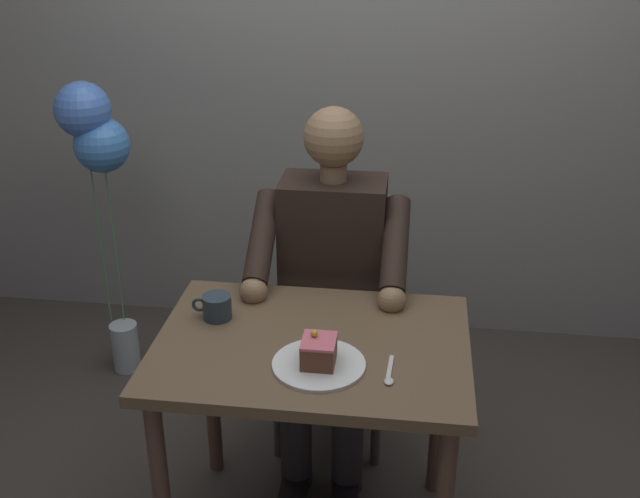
# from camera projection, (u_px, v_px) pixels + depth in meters

# --- Properties ---
(cafe_rear_panel) EXTENTS (6.40, 0.12, 3.00)m
(cafe_rear_panel) POSITION_uv_depth(u_px,v_px,m) (359.00, 5.00, 3.18)
(cafe_rear_panel) COLOR gray
(cafe_rear_panel) RESTS_ON ground
(dining_table) EXTENTS (0.91, 0.66, 0.74)m
(dining_table) POSITION_uv_depth(u_px,v_px,m) (312.00, 373.00, 2.23)
(dining_table) COLOR brown
(dining_table) RESTS_ON ground
(chair) EXTENTS (0.42, 0.42, 0.92)m
(chair) POSITION_uv_depth(u_px,v_px,m) (335.00, 306.00, 2.84)
(chair) COLOR #4D5042
(chair) RESTS_ON ground
(seated_person) EXTENTS (0.53, 0.58, 1.30)m
(seated_person) POSITION_uv_depth(u_px,v_px,m) (330.00, 288.00, 2.62)
(seated_person) COLOR black
(seated_person) RESTS_ON ground
(dessert_plate) EXTENTS (0.26, 0.26, 0.01)m
(dessert_plate) POSITION_uv_depth(u_px,v_px,m) (319.00, 364.00, 2.06)
(dessert_plate) COLOR white
(dessert_plate) RESTS_ON dining_table
(cake_slice) EXTENTS (0.09, 0.10, 0.09)m
(cake_slice) POSITION_uv_depth(u_px,v_px,m) (319.00, 351.00, 2.05)
(cake_slice) COLOR brown
(cake_slice) RESTS_ON dessert_plate
(coffee_cup) EXTENTS (0.12, 0.09, 0.08)m
(coffee_cup) POSITION_uv_depth(u_px,v_px,m) (216.00, 306.00, 2.29)
(coffee_cup) COLOR #283843
(coffee_cup) RESTS_ON dining_table
(dessert_spoon) EXTENTS (0.03, 0.14, 0.01)m
(dessert_spoon) POSITION_uv_depth(u_px,v_px,m) (389.00, 375.00, 2.02)
(dessert_spoon) COLOR silver
(dessert_spoon) RESTS_ON dining_table
(balloon_display) EXTENTS (0.28, 0.23, 1.27)m
(balloon_display) POSITION_uv_depth(u_px,v_px,m) (97.00, 159.00, 3.00)
(balloon_display) COLOR #B2C1C6
(balloon_display) RESTS_ON ground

